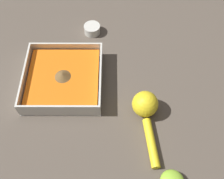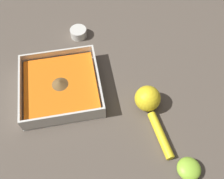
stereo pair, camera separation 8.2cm
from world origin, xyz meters
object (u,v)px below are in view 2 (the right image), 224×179
(lemon_squeezer, at_px, (149,104))
(lemon_half, at_px, (189,169))
(square_dish, at_px, (61,87))
(spice_bowl, at_px, (79,33))

(lemon_squeezer, relative_size, lemon_half, 3.46)
(square_dish, height_order, lemon_squeezer, lemon_squeezer)
(square_dish, xyz_separation_m, lemon_squeezer, (-0.12, -0.26, 0.01))
(square_dish, height_order, spice_bowl, square_dish)
(lemon_squeezer, bearing_deg, square_dish, 58.64)
(lemon_half, bearing_deg, spice_bowl, 22.75)
(square_dish, relative_size, spice_bowl, 4.11)
(square_dish, relative_size, lemon_squeezer, 1.11)
(lemon_squeezer, height_order, lemon_half, lemon_squeezer)
(spice_bowl, xyz_separation_m, lemon_half, (-0.56, -0.23, 0.00))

